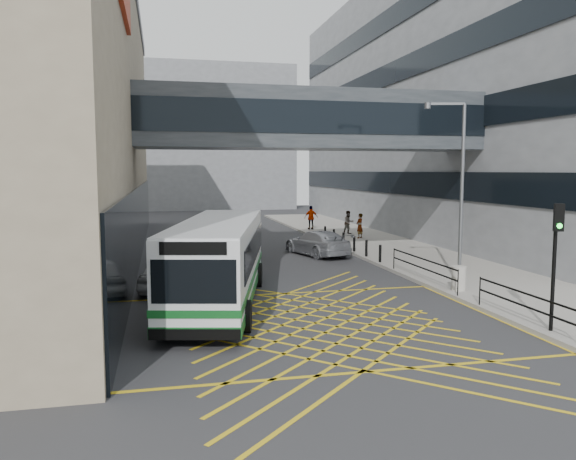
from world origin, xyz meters
TOP-DOWN VIEW (x-y plane):
  - ground at (0.00, 0.00)m, footprint 120.00×120.00m
  - building_right at (23.98, 24.00)m, footprint 24.09×44.00m
  - building_far at (-2.00, 60.00)m, footprint 28.00×16.00m
  - skybridge at (3.00, 12.00)m, footprint 20.00×4.10m
  - pavement at (9.00, 15.00)m, footprint 6.00×54.00m
  - box_junction at (0.00, 0.00)m, footprint 12.00×9.00m
  - bus at (-2.71, 3.36)m, footprint 4.92×11.30m
  - car_white at (-4.50, 6.22)m, footprint 3.02×4.90m
  - car_dark at (-1.16, 17.12)m, footprint 2.54×4.87m
  - car_silver at (3.99, 13.99)m, footprint 3.35×5.34m
  - traffic_light at (6.41, -2.96)m, footprint 0.30×0.45m
  - street_lamp at (7.11, 3.93)m, footprint 1.68×0.63m
  - litter_bin at (6.67, 2.84)m, footprint 0.56×0.56m
  - kerb_railings at (6.15, 1.78)m, footprint 0.05×12.54m
  - bollards at (6.25, 15.00)m, footprint 0.14×10.14m
  - pedestrian_a at (8.78, 20.05)m, footprint 0.84×0.82m
  - pedestrian_b at (8.88, 22.73)m, footprint 0.93×0.67m
  - pedestrian_c at (7.01, 26.53)m, footprint 1.15×0.60m

SIDE VIEW (x-z plane):
  - ground at x=0.00m, z-range 0.00..0.00m
  - box_junction at x=0.00m, z-range 0.00..0.01m
  - pavement at x=9.00m, z-range 0.00..0.16m
  - bollards at x=6.25m, z-range 0.16..1.06m
  - litter_bin at x=6.67m, z-range 0.16..1.12m
  - car_dark at x=-1.16m, z-range 0.00..1.45m
  - car_white at x=-4.50m, z-range 0.00..1.45m
  - car_silver at x=3.99m, z-range 0.00..1.54m
  - kerb_railings at x=6.15m, z-range 0.38..1.38m
  - pedestrian_b at x=8.88m, z-range 0.16..1.89m
  - pedestrian_a at x=8.78m, z-range 0.16..1.89m
  - pedestrian_c at x=7.01m, z-range 0.16..2.06m
  - bus at x=-2.71m, z-range 0.11..3.20m
  - traffic_light at x=6.41m, z-range 0.73..4.51m
  - street_lamp at x=7.11m, z-range 0.68..8.13m
  - skybridge at x=3.00m, z-range 6.00..9.00m
  - building_far at x=-2.00m, z-range 0.00..18.00m
  - building_right at x=23.98m, z-range 0.00..20.00m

